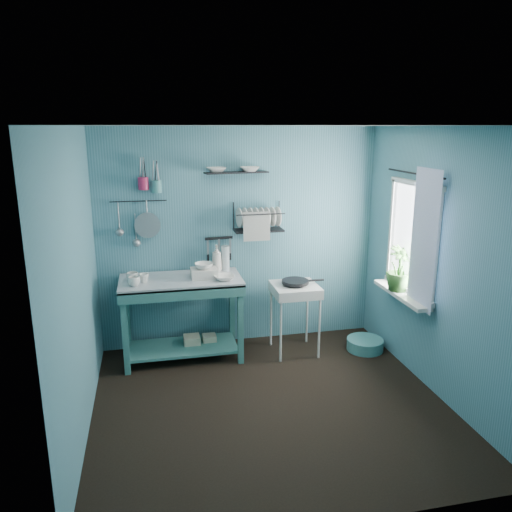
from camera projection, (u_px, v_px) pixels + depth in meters
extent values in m
plane|color=black|center=(270.00, 404.00, 4.62)|extent=(3.20, 3.20, 0.00)
plane|color=silver|center=(272.00, 126.00, 3.99)|extent=(3.20, 3.20, 0.00)
plane|color=#3E707E|center=(240.00, 238.00, 5.72)|extent=(3.20, 0.00, 3.20)
plane|color=#3E707E|center=(333.00, 348.00, 2.89)|extent=(3.20, 0.00, 3.20)
plane|color=#3E707E|center=(77.00, 287.00, 3.98)|extent=(0.00, 3.00, 3.00)
plane|color=#3E707E|center=(438.00, 264.00, 4.63)|extent=(0.00, 3.00, 3.00)
cube|color=#346E69|center=(182.00, 319.00, 5.45)|extent=(1.32, 0.71, 0.92)
imported|color=silver|center=(134.00, 281.00, 5.07)|extent=(0.12, 0.12, 0.10)
imported|color=silver|center=(144.00, 278.00, 5.19)|extent=(0.14, 0.14, 0.09)
imported|color=silver|center=(132.00, 277.00, 5.22)|extent=(0.17, 0.17, 0.10)
cube|color=beige|center=(204.00, 273.00, 5.35)|extent=(0.28, 0.22, 0.10)
imported|color=silver|center=(204.00, 266.00, 5.33)|extent=(0.20, 0.19, 0.06)
imported|color=beige|center=(217.00, 258.00, 5.57)|extent=(0.11, 0.12, 0.30)
cylinder|color=#ADBCC1|center=(225.00, 258.00, 5.61)|extent=(0.09, 0.09, 0.28)
imported|color=silver|center=(224.00, 278.00, 5.28)|extent=(0.22, 0.22, 0.05)
cube|color=silver|center=(295.00, 319.00, 5.61)|extent=(0.57, 0.57, 0.80)
cylinder|color=black|center=(295.00, 282.00, 5.50)|extent=(0.30, 0.30, 0.03)
cube|color=black|center=(219.00, 238.00, 5.64)|extent=(0.32, 0.05, 0.03)
cube|color=black|center=(259.00, 217.00, 5.57)|extent=(0.58, 0.31, 0.32)
cube|color=black|center=(236.00, 172.00, 5.43)|extent=(0.72, 0.26, 0.01)
imported|color=silver|center=(216.00, 171.00, 5.38)|extent=(0.23, 0.23, 0.05)
imported|color=silver|center=(250.00, 165.00, 5.44)|extent=(0.24, 0.24, 0.05)
cylinder|color=#AD204A|center=(143.00, 183.00, 5.27)|extent=(0.11, 0.11, 0.13)
cylinder|color=teal|center=(156.00, 186.00, 5.30)|extent=(0.11, 0.11, 0.13)
cylinder|color=#97999E|center=(148.00, 225.00, 5.41)|extent=(0.28, 0.03, 0.28)
cylinder|color=#97999E|center=(119.00, 216.00, 5.34)|extent=(0.01, 0.01, 0.30)
cylinder|color=#97999E|center=(136.00, 227.00, 5.40)|extent=(0.01, 0.01, 0.30)
cylinder|color=black|center=(138.00, 201.00, 5.35)|extent=(0.60, 0.01, 0.01)
plane|color=white|center=(413.00, 238.00, 5.02)|extent=(0.00, 1.10, 1.10)
cube|color=silver|center=(401.00, 295.00, 5.15)|extent=(0.16, 0.95, 0.04)
plane|color=white|center=(424.00, 240.00, 4.71)|extent=(0.00, 1.35, 1.35)
cylinder|color=black|center=(414.00, 173.00, 4.84)|extent=(0.02, 1.05, 0.02)
imported|color=#316026|center=(399.00, 269.00, 5.16)|extent=(0.35, 0.35, 0.47)
cube|color=tan|center=(192.00, 345.00, 5.60)|extent=(0.18, 0.18, 0.22)
cube|color=tan|center=(209.00, 343.00, 5.68)|extent=(0.15, 0.15, 0.20)
cylinder|color=teal|center=(365.00, 344.00, 5.73)|extent=(0.42, 0.42, 0.13)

